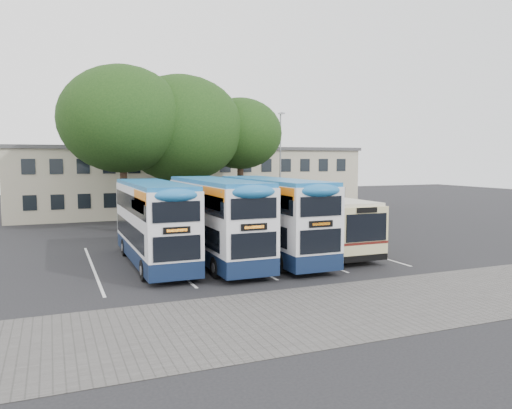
{
  "coord_description": "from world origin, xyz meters",
  "views": [
    {
      "loc": [
        -12.44,
        -19.2,
        5.09
      ],
      "look_at": [
        -2.46,
        5.0,
        2.69
      ],
      "focal_mm": 35.0,
      "sensor_mm": 36.0,
      "label": 1
    }
  ],
  "objects_px": {
    "lamp_post": "(280,159)",
    "bus_single": "(313,220)",
    "bus_dd_left": "(153,219)",
    "tree_left": "(122,119)",
    "tree_right": "(240,134)",
    "tree_mid": "(181,129)",
    "bus_dd_right": "(273,215)",
    "bus_dd_mid": "(216,217)"
  },
  "relations": [
    {
      "from": "lamp_post",
      "to": "bus_single",
      "type": "height_order",
      "value": "lamp_post"
    },
    {
      "from": "lamp_post",
      "to": "bus_dd_left",
      "type": "distance_m",
      "value": 20.88
    },
    {
      "from": "tree_left",
      "to": "tree_right",
      "type": "xyz_separation_m",
      "value": [
        9.3,
        1.66,
        -0.73
      ]
    },
    {
      "from": "tree_mid",
      "to": "bus_dd_left",
      "type": "bearing_deg",
      "value": -109.5
    },
    {
      "from": "tree_left",
      "to": "bus_dd_right",
      "type": "height_order",
      "value": "tree_left"
    },
    {
      "from": "lamp_post",
      "to": "tree_right",
      "type": "distance_m",
      "value": 5.25
    },
    {
      "from": "tree_mid",
      "to": "bus_dd_left",
      "type": "relative_size",
      "value": 1.18
    },
    {
      "from": "bus_dd_mid",
      "to": "bus_dd_right",
      "type": "xyz_separation_m",
      "value": [
        3.0,
        -0.14,
        -0.01
      ]
    },
    {
      "from": "tree_mid",
      "to": "lamp_post",
      "type": "bearing_deg",
      "value": 13.98
    },
    {
      "from": "tree_mid",
      "to": "bus_dd_right",
      "type": "relative_size",
      "value": 1.15
    },
    {
      "from": "tree_right",
      "to": "bus_single",
      "type": "bearing_deg",
      "value": -91.94
    },
    {
      "from": "tree_left",
      "to": "tree_mid",
      "type": "bearing_deg",
      "value": 16.55
    },
    {
      "from": "tree_mid",
      "to": "bus_single",
      "type": "relative_size",
      "value": 1.12
    },
    {
      "from": "tree_left",
      "to": "bus_dd_mid",
      "type": "height_order",
      "value": "tree_left"
    },
    {
      "from": "bus_dd_left",
      "to": "bus_single",
      "type": "distance_m",
      "value": 9.08
    },
    {
      "from": "bus_dd_left",
      "to": "bus_dd_right",
      "type": "relative_size",
      "value": 0.97
    },
    {
      "from": "tree_left",
      "to": "bus_dd_left",
      "type": "xyz_separation_m",
      "value": [
        -0.18,
        -11.65,
        -5.6
      ]
    },
    {
      "from": "lamp_post",
      "to": "bus_dd_right",
      "type": "height_order",
      "value": "lamp_post"
    },
    {
      "from": "lamp_post",
      "to": "tree_right",
      "type": "height_order",
      "value": "tree_right"
    },
    {
      "from": "tree_right",
      "to": "bus_dd_right",
      "type": "bearing_deg",
      "value": -104.07
    },
    {
      "from": "lamp_post",
      "to": "tree_right",
      "type": "xyz_separation_m",
      "value": [
        -4.45,
        -1.97,
        1.98
      ]
    },
    {
      "from": "bus_dd_left",
      "to": "bus_dd_right",
      "type": "xyz_separation_m",
      "value": [
        5.96,
        -0.76,
        0.06
      ]
    },
    {
      "from": "tree_right",
      "to": "bus_dd_mid",
      "type": "xyz_separation_m",
      "value": [
        -6.52,
        -13.93,
        -4.81
      ]
    },
    {
      "from": "tree_mid",
      "to": "tree_right",
      "type": "relative_size",
      "value": 1.14
    },
    {
      "from": "tree_left",
      "to": "bus_single",
      "type": "bearing_deg",
      "value": -51.34
    },
    {
      "from": "tree_left",
      "to": "bus_dd_left",
      "type": "distance_m",
      "value": 12.93
    },
    {
      "from": "lamp_post",
      "to": "bus_dd_left",
      "type": "relative_size",
      "value": 0.95
    },
    {
      "from": "bus_dd_mid",
      "to": "tree_mid",
      "type": "bearing_deg",
      "value": 83.16
    },
    {
      "from": "bus_dd_mid",
      "to": "bus_single",
      "type": "bearing_deg",
      "value": 10.92
    },
    {
      "from": "bus_dd_left",
      "to": "bus_dd_right",
      "type": "bearing_deg",
      "value": -7.22
    },
    {
      "from": "tree_mid",
      "to": "bus_single",
      "type": "xyz_separation_m",
      "value": [
        4.46,
        -12.4,
        -5.62
      ]
    },
    {
      "from": "lamp_post",
      "to": "tree_left",
      "type": "distance_m",
      "value": 14.48
    },
    {
      "from": "tree_left",
      "to": "tree_right",
      "type": "height_order",
      "value": "tree_left"
    },
    {
      "from": "tree_mid",
      "to": "bus_single",
      "type": "distance_m",
      "value": 14.33
    },
    {
      "from": "bus_dd_right",
      "to": "bus_dd_mid",
      "type": "bearing_deg",
      "value": 177.32
    },
    {
      "from": "bus_dd_right",
      "to": "tree_right",
      "type": "bearing_deg",
      "value": 75.93
    },
    {
      "from": "lamp_post",
      "to": "tree_left",
      "type": "relative_size",
      "value": 0.79
    },
    {
      "from": "tree_right",
      "to": "bus_single",
      "type": "relative_size",
      "value": 0.98
    },
    {
      "from": "tree_left",
      "to": "bus_single",
      "type": "relative_size",
      "value": 1.14
    },
    {
      "from": "tree_right",
      "to": "bus_dd_left",
      "type": "bearing_deg",
      "value": -125.47
    },
    {
      "from": "bus_single",
      "to": "lamp_post",
      "type": "bearing_deg",
      "value": 71.67
    },
    {
      "from": "tree_mid",
      "to": "bus_dd_mid",
      "type": "height_order",
      "value": "tree_mid"
    }
  ]
}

